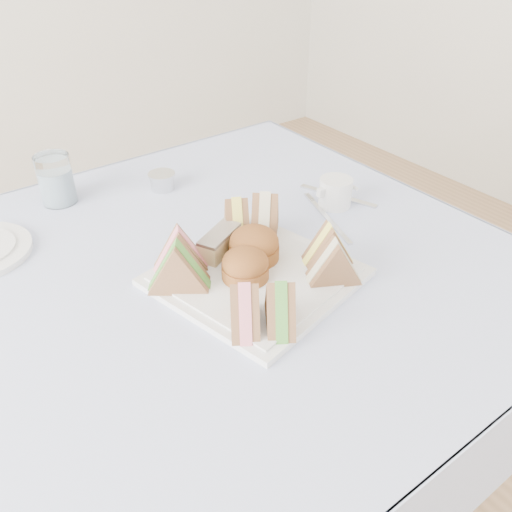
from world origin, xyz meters
TOP-DOWN VIEW (x-y plane):
  - floor at (0.00, 0.00)m, footprint 4.00×4.00m
  - table at (0.00, 0.00)m, footprint 0.90×0.90m
  - tablecloth at (0.00, 0.00)m, footprint 1.02×1.02m
  - serving_plate at (0.02, -0.08)m, footprint 0.36×0.36m
  - sandwich_fl_a at (-0.08, -0.18)m, footprint 0.08×0.10m
  - sandwich_fl_b at (-0.03, -0.21)m, footprint 0.09×0.10m
  - sandwich_fr_a at (0.14, -0.13)m, footprint 0.10×0.07m
  - sandwich_fr_b at (0.11, -0.18)m, footprint 0.10×0.08m
  - sandwich_bl_a at (-0.11, -0.04)m, footprint 0.11×0.10m
  - sandwich_bl_b at (-0.08, 0.01)m, footprint 0.10×0.08m
  - sandwich_br_a at (0.11, 0.01)m, footprint 0.10×0.11m
  - sandwich_br_b at (0.06, 0.04)m, footprint 0.08×0.10m
  - scone_left at (-0.01, -0.08)m, footprint 0.09×0.09m
  - scone_right at (0.04, -0.04)m, footprint 0.12×0.12m
  - pastry_slice at (0.00, 0.01)m, footprint 0.10×0.08m
  - water_glass at (-0.15, 0.40)m, footprint 0.09×0.09m
  - tea_strainer at (0.05, 0.32)m, footprint 0.08×0.08m
  - knife at (0.34, 0.05)m, footprint 0.08×0.18m
  - fork at (0.25, -0.02)m, footprint 0.07×0.17m
  - creamer_jug at (0.31, 0.03)m, footprint 0.07×0.07m

SIDE VIEW (x-z plane):
  - floor at x=0.00m, z-range 0.00..0.00m
  - table at x=0.00m, z-range 0.00..0.74m
  - tablecloth at x=0.00m, z-range 0.74..0.75m
  - knife at x=0.34m, z-range 0.75..0.75m
  - fork at x=0.25m, z-range 0.75..0.75m
  - serving_plate at x=0.02m, z-range 0.75..0.76m
  - tea_strainer at x=0.05m, z-range 0.75..0.78m
  - creamer_jug at x=0.31m, z-range 0.75..0.81m
  - pastry_slice at x=0.00m, z-range 0.76..0.80m
  - scone_left at x=-0.01m, z-range 0.76..0.81m
  - scone_right at x=0.04m, z-range 0.76..0.82m
  - sandwich_fr_a at x=0.14m, z-range 0.76..0.84m
  - sandwich_fl_b at x=-0.03m, z-range 0.76..0.84m
  - sandwich_fl_a at x=-0.08m, z-range 0.76..0.84m
  - sandwich_fr_b at x=0.11m, z-range 0.76..0.84m
  - sandwich_br_b at x=0.06m, z-range 0.76..0.84m
  - water_glass at x=-0.15m, z-range 0.75..0.85m
  - sandwich_bl_b at x=-0.08m, z-range 0.76..0.84m
  - sandwich_br_a at x=0.11m, z-range 0.76..0.85m
  - sandwich_bl_a at x=-0.11m, z-range 0.76..0.85m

